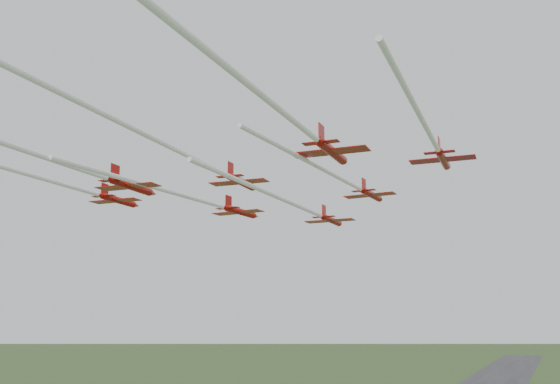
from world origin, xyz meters
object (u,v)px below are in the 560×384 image
at_px(jet_row2_right, 348,182).
at_px(jet_row3_right, 433,141).
at_px(jet_row3_left, 66,185).
at_px(jet_row2_left, 207,202).
at_px(jet_row4_left, 63,163).
at_px(jet_lead, 306,209).
at_px(jet_row4_right, 292,119).
at_px(jet_row3_mid, 198,160).

height_order(jet_row2_right, jet_row3_right, jet_row3_right).
relative_size(jet_row3_left, jet_row3_right, 1.20).
xyz_separation_m(jet_row2_left, jet_row3_left, (-13.76, -16.55, 0.68)).
height_order(jet_row3_left, jet_row4_left, jet_row3_left).
distance_m(jet_row2_left, jet_row4_left, 29.09).
relative_size(jet_row2_left, jet_row2_right, 1.05).
relative_size(jet_row2_right, jet_row3_left, 0.86).
height_order(jet_lead, jet_row2_right, jet_row2_right).
distance_m(jet_lead, jet_row3_left, 36.55).
bearing_deg(jet_row2_left, jet_row4_right, -43.00).
height_order(jet_row3_left, jet_row4_right, jet_row4_right).
bearing_deg(jet_row3_mid, jet_row2_left, 114.23).
bearing_deg(jet_row2_left, jet_row2_right, 0.94).
bearing_deg(jet_row4_right, jet_row2_left, 131.14).
distance_m(jet_lead, jet_row2_right, 13.12).
height_order(jet_row3_left, jet_row3_right, jet_row3_right).
bearing_deg(jet_row3_left, jet_row2_right, 19.96).
distance_m(jet_row3_mid, jet_row4_left, 16.10).
distance_m(jet_row2_right, jet_row4_left, 38.43).
xyz_separation_m(jet_row2_left, jet_row2_right, (23.88, -1.41, 0.82)).
bearing_deg(jet_lead, jet_row3_left, -139.37).
relative_size(jet_row4_left, jet_row4_right, 1.02).
height_order(jet_row2_right, jet_row3_left, jet_row2_right).
bearing_deg(jet_row3_mid, jet_row2_right, 49.35).
bearing_deg(jet_row4_right, jet_row4_left, 178.14).
height_order(jet_row3_right, jet_row4_right, jet_row3_right).
distance_m(jet_lead, jet_row2_left, 15.77).
distance_m(jet_row3_left, jet_row4_left, 16.48).
bearing_deg(jet_row4_left, jet_row3_left, 128.85).
relative_size(jet_row3_left, jet_row4_left, 0.90).
xyz_separation_m(jet_row2_left, jet_row4_right, (26.84, -29.11, 1.44)).
distance_m(jet_row3_mid, jet_row3_right, 28.75).
bearing_deg(jet_row2_right, jet_row3_right, -37.19).
xyz_separation_m(jet_row3_mid, jet_row4_right, (16.83, -9.69, 0.23)).
bearing_deg(jet_row2_right, jet_row4_left, -130.69).
relative_size(jet_row3_mid, jet_row4_right, 0.95).
distance_m(jet_row4_left, jet_row4_right, 29.79).
relative_size(jet_row2_left, jet_row3_left, 0.91).
xyz_separation_m(jet_row3_left, jet_row4_right, (40.60, -12.56, 0.76)).
height_order(jet_row2_right, jet_row4_left, jet_row2_right).
bearing_deg(jet_row2_right, jet_row2_left, -179.85).
bearing_deg(jet_row3_mid, jet_row3_left, 170.08).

